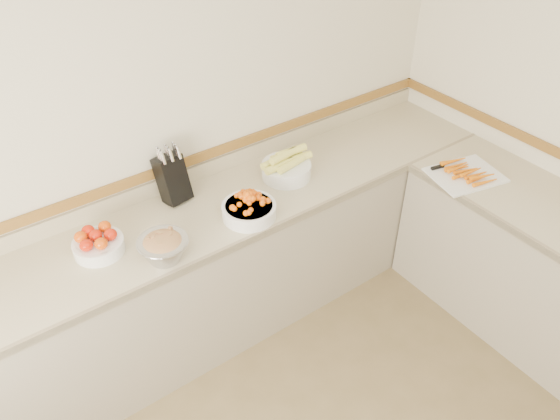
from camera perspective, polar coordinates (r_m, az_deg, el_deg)
back_wall at (r=3.08m, az=-12.60°, el=8.12°), size 4.00×0.00×4.00m
counter_back at (r=3.34m, az=-8.22°, el=-6.77°), size 4.00×0.65×1.08m
knife_block at (r=3.13m, az=-11.21°, el=3.35°), size 0.17×0.20×0.36m
tomato_bowl at (r=2.92m, az=-18.50°, el=-3.29°), size 0.26×0.26×0.13m
cherry_tomato_bowl at (r=2.99m, az=-3.28°, el=0.20°), size 0.30×0.30×0.16m
corn_bowl at (r=3.30m, az=0.67°, el=4.53°), size 0.33×0.30×0.18m
rhubarb_bowl at (r=2.77m, az=-12.08°, el=-3.84°), size 0.26×0.26×0.14m
cutting_board at (r=3.52m, az=18.78°, el=3.65°), size 0.48×0.41×0.06m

